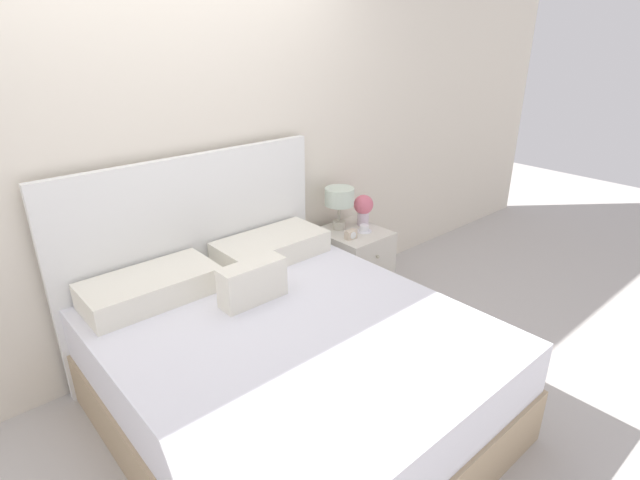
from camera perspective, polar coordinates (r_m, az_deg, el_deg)
name	(u,v)px	position (r m, az deg, el deg)	size (l,w,h in m)	color
ground_plane	(205,340)	(3.53, -13.04, -11.02)	(12.00, 12.00, 0.00)	#BCB7B2
wall_back	(178,147)	(3.07, -15.89, 10.13)	(8.00, 0.06, 2.60)	silver
bed	(283,361)	(2.72, -4.24, -13.62)	(1.72, 1.92, 1.27)	tan
nightstand	(353,265)	(3.80, 3.79, -2.89)	(0.43, 0.49, 0.56)	silver
table_lamp	(339,199)	(3.65, 2.23, 4.70)	(0.22, 0.22, 0.31)	beige
flower_vase	(364,207)	(3.77, 5.01, 3.73)	(0.15, 0.15, 0.23)	silver
teacup	(364,229)	(3.68, 5.07, 1.30)	(0.11, 0.11, 0.05)	white
alarm_clock	(351,234)	(3.54, 3.55, 0.64)	(0.09, 0.05, 0.06)	beige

